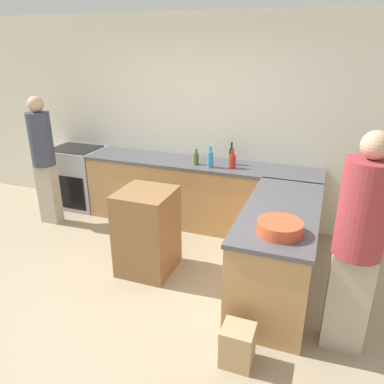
{
  "coord_description": "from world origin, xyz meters",
  "views": [
    {
      "loc": [
        1.53,
        -2.52,
        2.32
      ],
      "look_at": [
        0.32,
        0.75,
        0.93
      ],
      "focal_mm": 35.0,
      "sensor_mm": 36.0,
      "label": 1
    }
  ],
  "objects_px": {
    "island_table": "(147,231)",
    "dish_soap_bottle": "(210,159)",
    "person_by_range": "(43,156)",
    "person_at_peninsula": "(358,240)",
    "wine_bottle_dark": "(231,156)",
    "range_oven": "(78,177)",
    "mixing_bowl": "(280,228)",
    "paper_bag": "(237,345)",
    "hot_sauce_bottle": "(232,161)",
    "olive_oil_bottle": "(197,158)"
  },
  "relations": [
    {
      "from": "island_table",
      "to": "dish_soap_bottle",
      "type": "height_order",
      "value": "dish_soap_bottle"
    },
    {
      "from": "person_by_range",
      "to": "person_at_peninsula",
      "type": "relative_size",
      "value": 0.96
    },
    {
      "from": "island_table",
      "to": "person_at_peninsula",
      "type": "bearing_deg",
      "value": -12.94
    },
    {
      "from": "wine_bottle_dark",
      "to": "person_by_range",
      "type": "xyz_separation_m",
      "value": [
        -2.36,
        -0.69,
        -0.06
      ]
    },
    {
      "from": "dish_soap_bottle",
      "to": "range_oven",
      "type": "bearing_deg",
      "value": 176.18
    },
    {
      "from": "wine_bottle_dark",
      "to": "mixing_bowl",
      "type": "bearing_deg",
      "value": -63.28
    },
    {
      "from": "dish_soap_bottle",
      "to": "person_at_peninsula",
      "type": "xyz_separation_m",
      "value": [
        1.64,
        -1.54,
        -0.02
      ]
    },
    {
      "from": "island_table",
      "to": "dish_soap_bottle",
      "type": "relative_size",
      "value": 3.43
    },
    {
      "from": "mixing_bowl",
      "to": "paper_bag",
      "type": "relative_size",
      "value": 1.11
    },
    {
      "from": "mixing_bowl",
      "to": "wine_bottle_dark",
      "type": "relative_size",
      "value": 1.28
    },
    {
      "from": "island_table",
      "to": "person_by_range",
      "type": "xyz_separation_m",
      "value": [
        -1.8,
        0.61,
        0.49
      ]
    },
    {
      "from": "hot_sauce_bottle",
      "to": "olive_oil_bottle",
      "type": "bearing_deg",
      "value": -178.35
    },
    {
      "from": "island_table",
      "to": "olive_oil_bottle",
      "type": "height_order",
      "value": "olive_oil_bottle"
    },
    {
      "from": "dish_soap_bottle",
      "to": "olive_oil_bottle",
      "type": "bearing_deg",
      "value": 167.61
    },
    {
      "from": "dish_soap_bottle",
      "to": "person_at_peninsula",
      "type": "relative_size",
      "value": 0.15
    },
    {
      "from": "dish_soap_bottle",
      "to": "person_at_peninsula",
      "type": "bearing_deg",
      "value": -43.29
    },
    {
      "from": "range_oven",
      "to": "person_by_range",
      "type": "distance_m",
      "value": 0.8
    },
    {
      "from": "island_table",
      "to": "hot_sauce_bottle",
      "type": "xyz_separation_m",
      "value": [
        0.61,
        1.14,
        0.52
      ]
    },
    {
      "from": "person_by_range",
      "to": "paper_bag",
      "type": "height_order",
      "value": "person_by_range"
    },
    {
      "from": "mixing_bowl",
      "to": "hot_sauce_bottle",
      "type": "bearing_deg",
      "value": 117.34
    },
    {
      "from": "mixing_bowl",
      "to": "dish_soap_bottle",
      "type": "xyz_separation_m",
      "value": [
        -1.06,
        1.48,
        0.05
      ]
    },
    {
      "from": "island_table",
      "to": "mixing_bowl",
      "type": "height_order",
      "value": "mixing_bowl"
    },
    {
      "from": "person_by_range",
      "to": "person_at_peninsula",
      "type": "distance_m",
      "value": 3.93
    },
    {
      "from": "range_oven",
      "to": "island_table",
      "type": "distance_m",
      "value": 2.16
    },
    {
      "from": "range_oven",
      "to": "island_table",
      "type": "height_order",
      "value": "island_table"
    },
    {
      "from": "dish_soap_bottle",
      "to": "paper_bag",
      "type": "height_order",
      "value": "dish_soap_bottle"
    },
    {
      "from": "dish_soap_bottle",
      "to": "olive_oil_bottle",
      "type": "relative_size",
      "value": 1.32
    },
    {
      "from": "mixing_bowl",
      "to": "dish_soap_bottle",
      "type": "distance_m",
      "value": 1.82
    },
    {
      "from": "island_table",
      "to": "wine_bottle_dark",
      "type": "bearing_deg",
      "value": 66.64
    },
    {
      "from": "mixing_bowl",
      "to": "paper_bag",
      "type": "xyz_separation_m",
      "value": [
        -0.18,
        -0.55,
        -0.78
      ]
    },
    {
      "from": "person_at_peninsula",
      "to": "paper_bag",
      "type": "bearing_deg",
      "value": -147.25
    },
    {
      "from": "hot_sauce_bottle",
      "to": "person_by_range",
      "type": "bearing_deg",
      "value": -167.46
    },
    {
      "from": "wine_bottle_dark",
      "to": "person_at_peninsula",
      "type": "bearing_deg",
      "value": -50.83
    },
    {
      "from": "mixing_bowl",
      "to": "person_at_peninsula",
      "type": "distance_m",
      "value": 0.58
    },
    {
      "from": "olive_oil_bottle",
      "to": "person_at_peninsula",
      "type": "height_order",
      "value": "person_at_peninsula"
    },
    {
      "from": "mixing_bowl",
      "to": "olive_oil_bottle",
      "type": "bearing_deg",
      "value": 129.55
    },
    {
      "from": "range_oven",
      "to": "hot_sauce_bottle",
      "type": "relative_size",
      "value": 3.93
    },
    {
      "from": "range_oven",
      "to": "island_table",
      "type": "relative_size",
      "value": 0.98
    },
    {
      "from": "hot_sauce_bottle",
      "to": "person_at_peninsula",
      "type": "bearing_deg",
      "value": -49.41
    },
    {
      "from": "dish_soap_bottle",
      "to": "person_by_range",
      "type": "bearing_deg",
      "value": -167.37
    },
    {
      "from": "hot_sauce_bottle",
      "to": "person_by_range",
      "type": "height_order",
      "value": "person_by_range"
    },
    {
      "from": "range_oven",
      "to": "mixing_bowl",
      "type": "bearing_deg",
      "value": -26.97
    },
    {
      "from": "island_table",
      "to": "dish_soap_bottle",
      "type": "xyz_separation_m",
      "value": [
        0.35,
        1.09,
        0.54
      ]
    },
    {
      "from": "range_oven",
      "to": "person_at_peninsula",
      "type": "relative_size",
      "value": 0.5
    },
    {
      "from": "person_by_range",
      "to": "paper_bag",
      "type": "relative_size",
      "value": 5.2
    },
    {
      "from": "range_oven",
      "to": "wine_bottle_dark",
      "type": "bearing_deg",
      "value": 1.6
    },
    {
      "from": "island_table",
      "to": "range_oven",
      "type": "bearing_deg",
      "value": 145.28
    },
    {
      "from": "range_oven",
      "to": "person_at_peninsula",
      "type": "height_order",
      "value": "person_at_peninsula"
    },
    {
      "from": "person_by_range",
      "to": "mixing_bowl",
      "type": "bearing_deg",
      "value": -17.25
    },
    {
      "from": "dish_soap_bottle",
      "to": "hot_sauce_bottle",
      "type": "distance_m",
      "value": 0.27
    }
  ]
}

